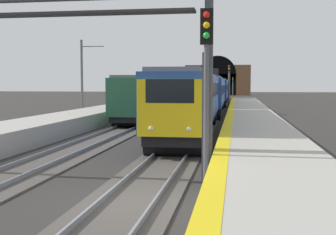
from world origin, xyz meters
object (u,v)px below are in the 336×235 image
(railway_signal_mid, at_px, (229,84))
(overhead_signal_gantry, at_px, (79,34))
(train_main_approaching, at_px, (214,91))
(catenary_mast_near, at_px, (82,79))
(train_adjacent_platform, at_px, (167,93))
(railway_signal_far, at_px, (233,85))
(railway_signal_near, at_px, (206,82))

(railway_signal_mid, distance_m, overhead_signal_gantry, 38.13)
(train_main_approaching, relative_size, catenary_mast_near, 10.89)
(train_adjacent_platform, bearing_deg, railway_signal_far, -8.27)
(train_main_approaching, bearing_deg, railway_signal_near, 1.81)
(train_main_approaching, height_order, overhead_signal_gantry, overhead_signal_gantry)
(railway_signal_far, relative_size, catenary_mast_near, 0.68)
(railway_signal_near, xyz_separation_m, railway_signal_far, (89.52, 0.00, -0.34))
(train_adjacent_platform, xyz_separation_m, railway_signal_mid, (3.76, -6.87, 0.98))
(railway_signal_far, xyz_separation_m, overhead_signal_gantry, (-88.40, 4.39, 1.96))
(train_adjacent_platform, distance_m, railway_signal_mid, 7.89)
(train_adjacent_platform, bearing_deg, overhead_signal_gantry, -176.90)
(railway_signal_far, xyz_separation_m, catenary_mast_near, (-65.01, 12.86, 0.74))
(railway_signal_near, bearing_deg, railway_signal_mid, -180.00)
(train_adjacent_platform, height_order, overhead_signal_gantry, overhead_signal_gantry)
(railway_signal_mid, relative_size, overhead_signal_gantry, 0.61)
(railway_signal_near, height_order, railway_signal_mid, railway_signal_mid)
(train_main_approaching, bearing_deg, railway_signal_mid, 24.31)
(train_main_approaching, relative_size, railway_signal_far, 16.11)
(railway_signal_far, height_order, catenary_mast_near, catenary_mast_near)
(railway_signal_near, xyz_separation_m, catenary_mast_near, (24.52, 12.86, 0.40))
(railway_signal_near, relative_size, railway_signal_mid, 0.99)
(railway_signal_far, bearing_deg, catenary_mast_near, -11.19)
(railway_signal_near, height_order, catenary_mast_near, catenary_mast_near)
(railway_signal_near, bearing_deg, overhead_signal_gantry, -104.34)
(train_adjacent_platform, bearing_deg, railway_signal_mid, -62.39)
(train_adjacent_platform, relative_size, railway_signal_near, 7.07)
(railway_signal_mid, bearing_deg, train_adjacent_platform, -61.33)
(train_adjacent_platform, height_order, railway_signal_near, railway_signal_near)
(railway_signal_mid, xyz_separation_m, overhead_signal_gantry, (-37.84, 4.39, 1.71))
(train_adjacent_platform, height_order, railway_signal_mid, railway_signal_mid)
(train_main_approaching, distance_m, overhead_signal_gantry, 42.09)
(railway_signal_near, distance_m, overhead_signal_gantry, 4.82)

